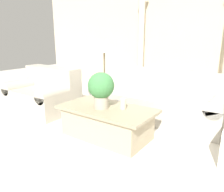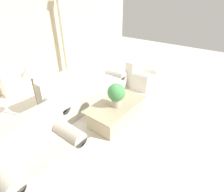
{
  "view_description": "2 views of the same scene",
  "coord_description": "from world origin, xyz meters",
  "px_view_note": "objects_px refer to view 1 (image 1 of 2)",
  "views": [
    {
      "loc": [
        1.91,
        -2.81,
        1.48
      ],
      "look_at": [
        -0.12,
        0.05,
        0.54
      ],
      "focal_mm": 35.0,
      "sensor_mm": 36.0,
      "label": 1
    },
    {
      "loc": [
        -2.62,
        -2.32,
        2.61
      ],
      "look_at": [
        0.27,
        -0.03,
        0.46
      ],
      "focal_mm": 28.0,
      "sensor_mm": 36.0,
      "label": 2
    }
  ],
  "objects_px": {
    "loveseat": "(44,93)",
    "coffee_table": "(107,122)",
    "sofa_long": "(156,99)",
    "potted_plant": "(101,88)",
    "floor_lamp": "(104,50)"
  },
  "relations": [
    {
      "from": "loveseat",
      "to": "sofa_long",
      "type": "bearing_deg",
      "value": 24.77
    },
    {
      "from": "floor_lamp",
      "to": "potted_plant",
      "type": "bearing_deg",
      "value": -54.22
    },
    {
      "from": "sofa_long",
      "to": "coffee_table",
      "type": "xyz_separation_m",
      "value": [
        -0.24,
        -1.25,
        -0.11
      ]
    },
    {
      "from": "loveseat",
      "to": "coffee_table",
      "type": "height_order",
      "value": "loveseat"
    },
    {
      "from": "potted_plant",
      "to": "floor_lamp",
      "type": "bearing_deg",
      "value": 125.78
    },
    {
      "from": "potted_plant",
      "to": "floor_lamp",
      "type": "distance_m",
      "value": 1.83
    },
    {
      "from": "loveseat",
      "to": "potted_plant",
      "type": "relative_size",
      "value": 2.6
    },
    {
      "from": "sofa_long",
      "to": "floor_lamp",
      "type": "xyz_separation_m",
      "value": [
        -1.34,
        0.13,
        0.86
      ]
    },
    {
      "from": "sofa_long",
      "to": "potted_plant",
      "type": "distance_m",
      "value": 1.41
    },
    {
      "from": "loveseat",
      "to": "coffee_table",
      "type": "relative_size",
      "value": 0.97
    },
    {
      "from": "coffee_table",
      "to": "floor_lamp",
      "type": "xyz_separation_m",
      "value": [
        -1.1,
        1.39,
        0.97
      ]
    },
    {
      "from": "sofa_long",
      "to": "floor_lamp",
      "type": "relative_size",
      "value": 1.76
    },
    {
      "from": "loveseat",
      "to": "coffee_table",
      "type": "distance_m",
      "value": 1.88
    },
    {
      "from": "sofa_long",
      "to": "coffee_table",
      "type": "relative_size",
      "value": 1.72
    },
    {
      "from": "loveseat",
      "to": "potted_plant",
      "type": "xyz_separation_m",
      "value": [
        1.79,
        -0.34,
        0.42
      ]
    }
  ]
}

